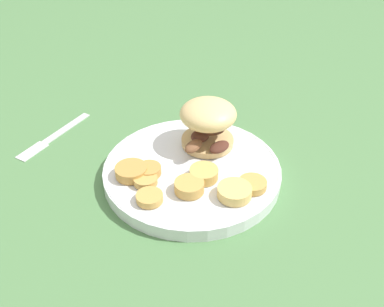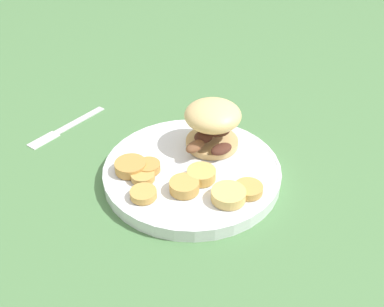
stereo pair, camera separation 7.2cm
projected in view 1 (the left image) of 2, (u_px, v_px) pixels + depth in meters
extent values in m
plane|color=#4C7A47|center=(192.00, 177.00, 0.75)|extent=(4.00, 4.00, 0.00)
cylinder|color=white|center=(192.00, 172.00, 0.74)|extent=(0.29, 0.29, 0.02)
torus|color=white|center=(192.00, 167.00, 0.73)|extent=(0.29, 0.29, 0.01)
cylinder|color=tan|center=(207.00, 141.00, 0.78)|extent=(0.09, 0.09, 0.01)
ellipsoid|color=brown|center=(194.00, 146.00, 0.74)|extent=(0.04, 0.05, 0.01)
ellipsoid|color=#4C281E|center=(200.00, 136.00, 0.75)|extent=(0.03, 0.03, 0.02)
ellipsoid|color=#563323|center=(211.00, 128.00, 0.77)|extent=(0.06, 0.06, 0.01)
ellipsoid|color=#4C281E|center=(220.00, 148.00, 0.74)|extent=(0.03, 0.04, 0.01)
ellipsoid|color=#E5C17F|center=(208.00, 114.00, 0.75)|extent=(0.10, 0.10, 0.04)
cylinder|color=#DBB766|center=(235.00, 192.00, 0.67)|extent=(0.05, 0.05, 0.02)
cylinder|color=tan|center=(150.00, 198.00, 0.66)|extent=(0.04, 0.04, 0.01)
cylinder|color=tan|center=(146.00, 181.00, 0.69)|extent=(0.04, 0.04, 0.01)
cylinder|color=#BC8942|center=(131.00, 171.00, 0.71)|extent=(0.05, 0.05, 0.02)
cylinder|color=#BC8942|center=(149.00, 170.00, 0.71)|extent=(0.04, 0.04, 0.01)
cylinder|color=tan|center=(189.00, 187.00, 0.68)|extent=(0.05, 0.05, 0.02)
cylinder|color=tan|center=(202.00, 174.00, 0.70)|extent=(0.05, 0.05, 0.02)
cylinder|color=tan|center=(252.00, 184.00, 0.69)|extent=(0.04, 0.04, 0.01)
cube|color=silver|center=(67.00, 128.00, 0.86)|extent=(0.07, 0.11, 0.00)
cube|color=silver|center=(32.00, 151.00, 0.80)|extent=(0.05, 0.06, 0.00)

